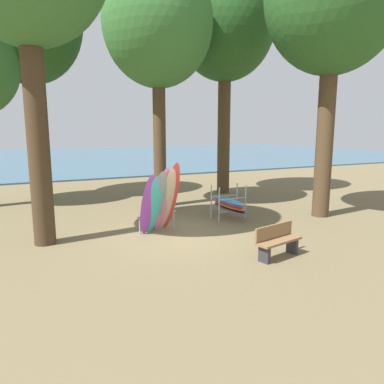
% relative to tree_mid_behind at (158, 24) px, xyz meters
% --- Properties ---
extents(ground_plane, '(80.00, 80.00, 0.00)m').
position_rel_tree_mid_behind_xyz_m(ground_plane, '(-1.05, -4.21, -7.32)').
color(ground_plane, brown).
extents(lake_water, '(80.00, 36.00, 0.10)m').
position_rel_tree_mid_behind_xyz_m(lake_water, '(-1.05, 27.15, -7.27)').
color(lake_water, '#38607A').
rests_on(lake_water, ground).
extents(tree_mid_behind, '(4.37, 4.37, 9.91)m').
position_rel_tree_mid_behind_xyz_m(tree_mid_behind, '(0.00, 0.00, 0.00)').
color(tree_mid_behind, '#4C3823').
rests_on(tree_mid_behind, ground).
extents(tree_far_left_back, '(4.75, 4.75, 10.68)m').
position_rel_tree_mid_behind_xyz_m(tree_far_left_back, '(-4.62, 4.06, 0.54)').
color(tree_far_left_back, brown).
rests_on(tree_far_left_back, ground).
extents(tree_far_right_back, '(4.80, 4.80, 11.05)m').
position_rel_tree_mid_behind_xyz_m(tree_far_right_back, '(4.06, 1.77, 0.87)').
color(tree_far_right_back, '#4C3823').
rests_on(tree_far_right_back, ground).
extents(leaning_board_pile, '(1.53, 1.07, 2.26)m').
position_rel_tree_mid_behind_xyz_m(leaning_board_pile, '(-1.36, -3.77, -6.30)').
color(leaning_board_pile, purple).
rests_on(leaning_board_pile, ground).
extents(board_storage_rack, '(1.15, 2.13, 1.25)m').
position_rel_tree_mid_behind_xyz_m(board_storage_rack, '(1.54, -3.09, -6.77)').
color(board_storage_rack, '#9EA0A5').
rests_on(board_storage_rack, ground).
extents(park_bench, '(1.46, 0.73, 0.85)m').
position_rel_tree_mid_behind_xyz_m(park_bench, '(0.62, -7.15, -6.87)').
color(park_bench, '#2D2D33').
rests_on(park_bench, ground).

